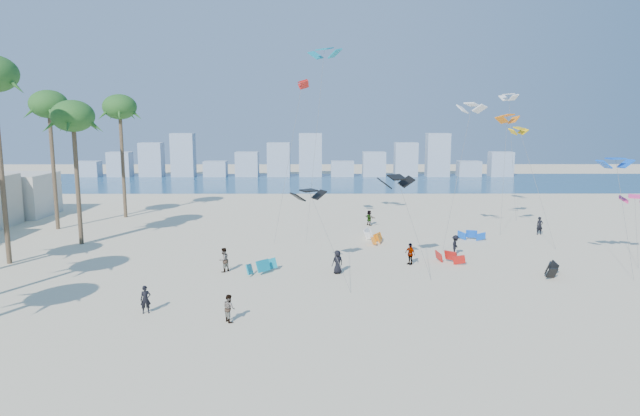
{
  "coord_description": "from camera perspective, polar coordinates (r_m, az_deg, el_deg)",
  "views": [
    {
      "loc": [
        2.84,
        -28.21,
        11.72
      ],
      "look_at": [
        3.0,
        16.0,
        4.5
      ],
      "focal_mm": 31.73,
      "sensor_mm": 36.0,
      "label": 1
    }
  ],
  "objects": [
    {
      "name": "ground",
      "position": [
        30.68,
        -5.65,
        -13.23
      ],
      "size": [
        220.0,
        220.0,
        0.0
      ],
      "primitive_type": "plane",
      "color": "beige",
      "rests_on": "ground"
    },
    {
      "name": "grounded_kites",
      "position": [
        48.59,
        8.9,
        -4.27
      ],
      "size": [
        23.71,
        16.05,
        0.95
      ],
      "color": "#0C829B",
      "rests_on": "ground"
    },
    {
      "name": "ocean",
      "position": [
        100.93,
        -1.82,
        2.61
      ],
      "size": [
        220.0,
        220.0,
        0.0
      ],
      "primitive_type": "plane",
      "color": "navy",
      "rests_on": "ground"
    },
    {
      "name": "kitesurfer_near",
      "position": [
        35.85,
        -17.19,
        -8.81
      ],
      "size": [
        0.71,
        0.58,
        1.69
      ],
      "primitive_type": "imported",
      "rotation": [
        0.0,
        0.0,
        0.33
      ],
      "color": "black",
      "rests_on": "ground"
    },
    {
      "name": "kitesurfers_far",
      "position": [
        49.47,
        6.1,
        -3.43
      ],
      "size": [
        30.17,
        20.16,
        1.86
      ],
      "color": "black",
      "rests_on": "ground"
    },
    {
      "name": "flying_kites",
      "position": [
        52.93,
        11.96,
        9.14
      ],
      "size": [
        31.4,
        31.42,
        18.67
      ],
      "color": "black",
      "rests_on": "ground"
    },
    {
      "name": "kitesurfer_mid",
      "position": [
        33.39,
        -9.16,
        -9.93
      ],
      "size": [
        0.95,
        0.99,
        1.61
      ],
      "primitive_type": "imported",
      "rotation": [
        0.0,
        0.0,
        2.17
      ],
      "color": "gray",
      "rests_on": "ground"
    },
    {
      "name": "palm_row",
      "position": [
        50.67,
        -29.39,
        8.39
      ],
      "size": [
        9.28,
        44.8,
        16.33
      ],
      "color": "brown",
      "rests_on": "ground"
    },
    {
      "name": "distant_skyline",
      "position": [
        110.62,
        -2.3,
        4.79
      ],
      "size": [
        85.0,
        3.0,
        8.4
      ],
      "color": "#9EADBF",
      "rests_on": "ground"
    }
  ]
}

